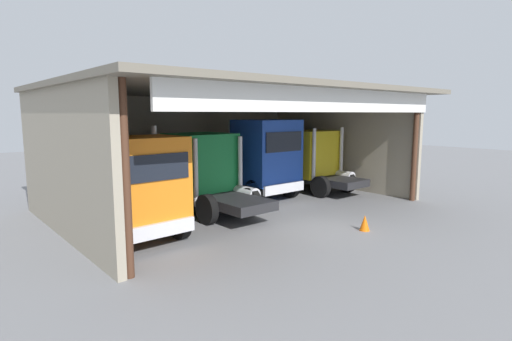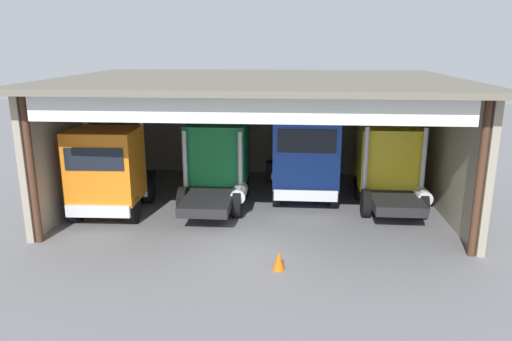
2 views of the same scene
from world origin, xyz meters
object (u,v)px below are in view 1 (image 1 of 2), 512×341
object	(u,v)px
truck_blue_center_left_bay	(263,158)
oil_drum	(121,193)
truck_orange_center_right_bay	(137,188)
tool_cart	(209,184)
truck_green_left_bay	(205,171)
traffic_cone	(365,223)
truck_yellow_right_bay	(314,160)

from	to	relation	value
truck_blue_center_left_bay	oil_drum	size ratio (longest dim) A/B	5.27
truck_orange_center_right_bay	oil_drum	xyz separation A→B (m)	(1.78, 5.82, -1.31)
truck_orange_center_right_bay	tool_cart	xyz separation A→B (m)	(6.11, 5.07, -1.25)
truck_green_left_bay	traffic_cone	xyz separation A→B (m)	(2.72, -5.99, -1.45)
truck_blue_center_left_bay	truck_yellow_right_bay	xyz separation A→B (m)	(3.37, -0.31, -0.32)
tool_cart	truck_blue_center_left_bay	bearing A→B (deg)	-64.95
truck_green_left_bay	tool_cart	xyz separation A→B (m)	(2.28, 3.20, -1.23)
truck_blue_center_left_bay	oil_drum	bearing A→B (deg)	-31.98
truck_orange_center_right_bay	truck_green_left_bay	bearing A→B (deg)	-155.83
tool_cart	traffic_cone	xyz separation A→B (m)	(0.44, -9.19, -0.22)
truck_green_left_bay	truck_yellow_right_bay	size ratio (longest dim) A/B	1.20
truck_orange_center_right_bay	truck_yellow_right_bay	size ratio (longest dim) A/B	1.11
oil_drum	traffic_cone	bearing A→B (deg)	-64.37
truck_orange_center_right_bay	truck_blue_center_left_bay	world-z (taller)	truck_blue_center_left_bay
tool_cart	truck_green_left_bay	bearing A→B (deg)	-125.45
truck_orange_center_right_bay	traffic_cone	distance (m)	7.88
truck_green_left_bay	truck_blue_center_left_bay	distance (m)	3.61
truck_yellow_right_bay	truck_green_left_bay	bearing A→B (deg)	-178.74
truck_orange_center_right_bay	traffic_cone	xyz separation A→B (m)	(6.55, -4.12, -1.47)
truck_orange_center_right_bay	truck_yellow_right_bay	xyz separation A→B (m)	(10.78, 1.97, -0.06)
truck_orange_center_right_bay	oil_drum	distance (m)	6.23
truck_blue_center_left_bay	truck_yellow_right_bay	bearing A→B (deg)	174.82
truck_green_left_bay	tool_cart	world-z (taller)	truck_green_left_bay
oil_drum	traffic_cone	distance (m)	11.03
truck_blue_center_left_bay	truck_yellow_right_bay	size ratio (longest dim) A/B	1.06
truck_orange_center_right_bay	truck_green_left_bay	size ratio (longest dim) A/B	0.93
truck_green_left_bay	tool_cart	distance (m)	4.12
truck_green_left_bay	oil_drum	xyz separation A→B (m)	(-2.05, 3.95, -1.29)
truck_green_left_bay	oil_drum	bearing A→B (deg)	117.37
truck_yellow_right_bay	oil_drum	bearing A→B (deg)	157.26
truck_orange_center_right_bay	traffic_cone	bearing A→B (deg)	145.99
truck_orange_center_right_bay	traffic_cone	world-z (taller)	truck_orange_center_right_bay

